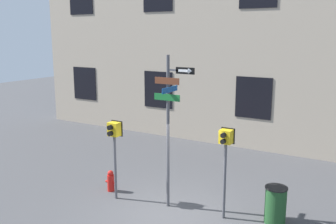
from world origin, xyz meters
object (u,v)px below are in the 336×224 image
at_px(pedestrian_signal_left, 114,138).
at_px(trash_bin, 275,205).
at_px(pedestrian_signal_right, 225,149).
at_px(fire_hydrant, 111,181).
at_px(street_sign_pole, 170,120).

relative_size(pedestrian_signal_left, trash_bin, 2.39).
height_order(pedestrian_signal_left, pedestrian_signal_right, pedestrian_signal_right).
xyz_separation_m(pedestrian_signal_left, fire_hydrant, (-0.49, 0.37, -1.60)).
xyz_separation_m(street_sign_pole, pedestrian_signal_left, (-1.71, -0.36, -0.69)).
distance_m(pedestrian_signal_right, trash_bin, 2.02).
relative_size(street_sign_pole, pedestrian_signal_right, 1.75).
relative_size(street_sign_pole, trash_bin, 4.35).
distance_m(pedestrian_signal_left, fire_hydrant, 1.72).
relative_size(street_sign_pole, fire_hydrant, 6.38).
bearing_deg(pedestrian_signal_right, fire_hydrant, -178.17).
height_order(pedestrian_signal_right, fire_hydrant, pedestrian_signal_right).
bearing_deg(pedestrian_signal_right, pedestrian_signal_left, -171.62).
bearing_deg(fire_hydrant, pedestrian_signal_left, -36.83).
distance_m(street_sign_pole, fire_hydrant, 3.18).
bearing_deg(street_sign_pole, pedestrian_signal_left, -168.22).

